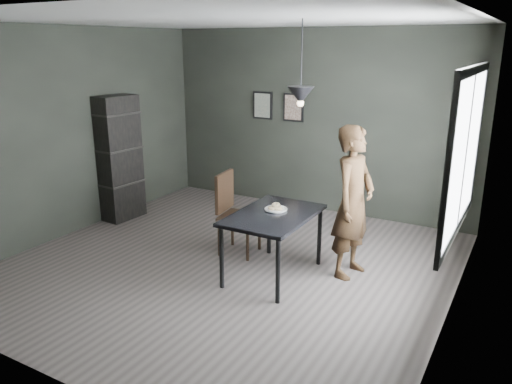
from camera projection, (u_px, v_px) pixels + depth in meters
The scene contains 13 objects.
ground at pixel (229, 264), 6.03m from camera, with size 5.00×5.00×0.00m, color #37312F.
back_wall at pixel (315, 122), 7.71m from camera, with size 5.00×0.10×2.80m, color black.
ceiling at pixel (225, 20), 5.23m from camera, with size 5.00×5.00×0.02m.
window_assembly at pixel (465, 153), 4.57m from camera, with size 0.04×1.96×1.56m.
cafe_table at pixel (273, 220), 5.55m from camera, with size 0.80×1.20×0.75m.
white_plate at pixel (276, 210), 5.64m from camera, with size 0.23×0.23×0.01m, color white.
donut_pile at pixel (276, 207), 5.63m from camera, with size 0.17×0.16×0.08m.
woman at pixel (353, 202), 5.55m from camera, with size 0.63×0.41×1.73m, color black.
wood_chair at pixel (233, 208), 6.24m from camera, with size 0.50×0.50×1.03m.
shelf_unit at pixel (120, 158), 7.40m from camera, with size 0.35×0.62×1.85m, color black.
pendant_lamp at pixel (301, 95), 5.12m from camera, with size 0.28×0.28×0.86m.
framed_print_left at pixel (263, 105), 8.05m from camera, with size 0.34×0.04×0.44m.
framed_print_right at pixel (293, 107), 7.79m from camera, with size 0.34×0.04×0.44m.
Camera 1 is at (3.02, -4.64, 2.56)m, focal length 35.00 mm.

